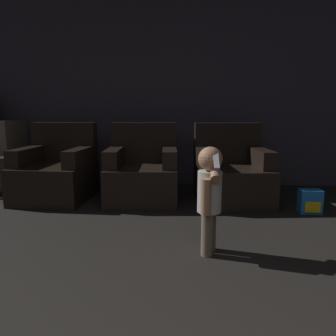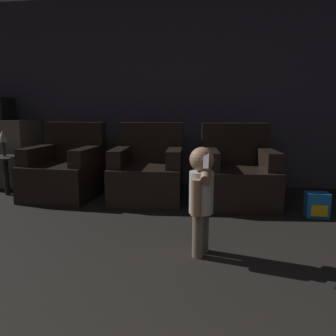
{
  "view_description": "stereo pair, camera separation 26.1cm",
  "coord_description": "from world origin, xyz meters",
  "px_view_note": "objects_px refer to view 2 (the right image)",
  "views": [
    {
      "loc": [
        0.29,
        -0.2,
        1.06
      ],
      "look_at": [
        0.11,
        2.84,
        0.52
      ],
      "focal_mm": 35.0,
      "sensor_mm": 36.0,
      "label": 1
    },
    {
      "loc": [
        0.55,
        -0.18,
        1.06
      ],
      "look_at": [
        0.11,
        2.84,
        0.52
      ],
      "focal_mm": 35.0,
      "sensor_mm": 36.0,
      "label": 2
    }
  ],
  "objects_px": {
    "armchair_middle": "(148,173)",
    "toy_backpack": "(317,205)",
    "lamp": "(3,137)",
    "person_toddler": "(201,193)",
    "armchair_left": "(66,171)",
    "armchair_right": "(237,176)"
  },
  "relations": [
    {
      "from": "person_toddler",
      "to": "toy_backpack",
      "type": "height_order",
      "value": "person_toddler"
    },
    {
      "from": "armchair_right",
      "to": "lamp",
      "type": "relative_size",
      "value": 2.89
    },
    {
      "from": "armchair_middle",
      "to": "toy_backpack",
      "type": "height_order",
      "value": "armchair_middle"
    },
    {
      "from": "armchair_middle",
      "to": "toy_backpack",
      "type": "xyz_separation_m",
      "value": [
        1.81,
        -0.42,
        -0.2
      ]
    },
    {
      "from": "armchair_left",
      "to": "lamp",
      "type": "xyz_separation_m",
      "value": [
        -0.77,
        -0.05,
        0.42
      ]
    },
    {
      "from": "armchair_left",
      "to": "armchair_right",
      "type": "height_order",
      "value": "same"
    },
    {
      "from": "toy_backpack",
      "to": "lamp",
      "type": "bearing_deg",
      "value": 174.24
    },
    {
      "from": "person_toddler",
      "to": "armchair_right",
      "type": "bearing_deg",
      "value": -176.49
    },
    {
      "from": "armchair_left",
      "to": "toy_backpack",
      "type": "bearing_deg",
      "value": -5.55
    },
    {
      "from": "armchair_left",
      "to": "armchair_right",
      "type": "distance_m",
      "value": 2.09
    },
    {
      "from": "armchair_middle",
      "to": "armchair_left",
      "type": "bearing_deg",
      "value": 176.48
    },
    {
      "from": "armchair_middle",
      "to": "person_toddler",
      "type": "height_order",
      "value": "armchair_middle"
    },
    {
      "from": "lamp",
      "to": "person_toddler",
      "type": "bearing_deg",
      "value": -29.34
    },
    {
      "from": "armchair_left",
      "to": "armchair_middle",
      "type": "bearing_deg",
      "value": 2.82
    },
    {
      "from": "armchair_left",
      "to": "lamp",
      "type": "relative_size",
      "value": 2.85
    },
    {
      "from": "armchair_middle",
      "to": "armchair_right",
      "type": "xyz_separation_m",
      "value": [
        1.05,
        -0.0,
        0.0
      ]
    },
    {
      "from": "lamp",
      "to": "armchair_middle",
      "type": "bearing_deg",
      "value": 1.71
    },
    {
      "from": "armchair_left",
      "to": "armchair_right",
      "type": "relative_size",
      "value": 0.98
    },
    {
      "from": "armchair_left",
      "to": "person_toddler",
      "type": "xyz_separation_m",
      "value": [
        1.74,
        -1.46,
        0.16
      ]
    },
    {
      "from": "armchair_left",
      "to": "lamp",
      "type": "distance_m",
      "value": 0.88
    },
    {
      "from": "armchair_left",
      "to": "armchair_right",
      "type": "bearing_deg",
      "value": 2.81
    },
    {
      "from": "armchair_middle",
      "to": "armchair_right",
      "type": "relative_size",
      "value": 0.98
    }
  ]
}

